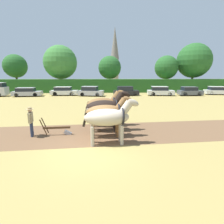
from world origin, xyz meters
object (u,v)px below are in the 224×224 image
(draft_horse_trail_right, at_px, (104,105))
(parked_car_center_right, at_px, (126,91))
(church_spire, at_px, (115,55))
(parked_car_center, at_px, (91,91))
(farmer_beside_team, at_px, (110,107))
(parked_car_left, at_px, (27,92))
(draft_horse_lead_left, at_px, (109,118))
(tree_center_right, at_px, (194,61))
(draft_horse_lead_right, at_px, (107,113))
(draft_horse_trail_left, at_px, (105,108))
(parked_car_end_right, at_px, (218,91))
(farmer_at_plow, at_px, (31,120))
(parked_car_center_left, at_px, (64,91))
(plow, at_px, (59,130))
(tree_center, at_px, (166,68))
(tree_far_left, at_px, (15,66))
(tree_center_left, at_px, (110,68))
(parked_car_far_right, at_px, (190,91))
(parked_car_right, at_px, (160,91))
(tree_left, at_px, (60,62))

(draft_horse_trail_right, bearing_deg, parked_car_center_right, 74.07)
(church_spire, xyz_separation_m, parked_car_center, (-5.84, -34.91, -9.33))
(farmer_beside_team, relative_size, parked_car_left, 0.38)
(church_spire, height_order, draft_horse_lead_left, church_spire)
(tree_center_right, xyz_separation_m, draft_horse_lead_right, (-18.35, -27.16, -4.80))
(draft_horse_trail_left, xyz_separation_m, parked_car_end_right, (19.66, 19.03, -0.79))
(draft_horse_lead_left, relative_size, farmer_at_plow, 1.71)
(parked_car_center_left, bearing_deg, parked_car_center, -12.04)
(farmer_at_plow, bearing_deg, draft_horse_trail_left, -0.25)
(draft_horse_trail_left, xyz_separation_m, parked_car_left, (-12.60, 17.90, -0.79))
(draft_horse_trail_left, bearing_deg, parked_car_center_left, 105.69)
(parked_car_left, xyz_separation_m, parked_car_center, (10.25, 0.02, 0.07))
(draft_horse_trail_right, height_order, plow, draft_horse_trail_right)
(tree_center_right, bearing_deg, tree_center, -178.44)
(tree_center_right, height_order, parked_car_center_right, tree_center_right)
(parked_car_center_left, xyz_separation_m, parked_car_center_right, (10.34, -0.61, 0.02))
(draft_horse_trail_left, bearing_deg, parked_car_center_right, 75.02)
(tree_far_left, distance_m, tree_center_left, 19.90)
(draft_horse_trail_left, relative_size, draft_horse_trail_right, 1.03)
(tree_center, distance_m, parked_car_center_left, 21.22)
(parked_car_left, xyz_separation_m, parked_car_end_right, (32.26, 1.13, 0.00))
(farmer_beside_team, xyz_separation_m, parked_car_center_left, (-7.31, 16.30, -0.32))
(plow, relative_size, parked_car_left, 0.39)
(tree_center, distance_m, parked_car_far_right, 9.09)
(parked_car_center_right, bearing_deg, draft_horse_trail_right, -107.51)
(parked_car_left, bearing_deg, parked_car_right, -5.35)
(plow, height_order, parked_car_center, parked_car_center)
(tree_center, distance_m, parked_car_left, 26.85)
(draft_horse_lead_right, height_order, parked_car_left, draft_horse_lead_right)
(farmer_at_plow, distance_m, parked_car_far_right, 26.38)
(parked_car_end_right, bearing_deg, parked_car_center, -167.01)
(parked_car_center, xyz_separation_m, parked_car_center_right, (5.77, 0.39, -0.02))
(church_spire, relative_size, parked_car_far_right, 5.01)
(parked_car_center, distance_m, parked_car_right, 11.56)
(plow, bearing_deg, parked_car_center_right, 67.67)
(draft_horse_trail_right, bearing_deg, parked_car_left, 122.29)
(draft_horse_lead_left, height_order, farmer_beside_team, draft_horse_lead_left)
(draft_horse_trail_left, bearing_deg, parked_car_end_right, 39.66)
(draft_horse_lead_left, xyz_separation_m, draft_horse_trail_right, (-0.25, 3.31, 0.08))
(tree_center, bearing_deg, draft_horse_trail_left, -116.09)
(tree_center_left, distance_m, parked_car_center_left, 11.86)
(church_spire, bearing_deg, draft_horse_lead_right, -93.62)
(tree_left, bearing_deg, parked_car_left, -114.61)
(tree_far_left, xyz_separation_m, farmer_at_plow, (14.60, -28.90, -4.13))
(parked_car_center, bearing_deg, plow, -79.52)
(tree_far_left, bearing_deg, plow, -60.70)
(draft_horse_lead_right, relative_size, parked_car_left, 0.61)
(tree_left, xyz_separation_m, draft_horse_trail_right, (8.84, -24.82, -4.33))
(draft_horse_trail_right, distance_m, farmer_at_plow, 4.68)
(tree_center_left, relative_size, parked_car_center_right, 1.69)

